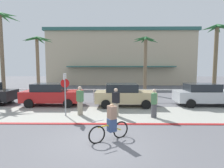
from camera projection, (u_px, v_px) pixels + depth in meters
name	position (u px, v px, depth m)	size (l,w,h in m)	color
ground_plane	(108.00, 98.00, 17.10)	(80.00, 80.00, 0.00)	#5B5B60
sidewalk_strip	(105.00, 114.00, 11.32)	(44.00, 4.00, 0.02)	#9E9E93
curb_paint	(103.00, 124.00, 9.33)	(44.00, 0.24, 0.03)	maroon
building_backdrop	(120.00, 58.00, 33.41)	(24.67, 11.09, 9.14)	#BCAD8E
rail_fence	(107.00, 92.00, 15.53)	(25.81, 0.08, 1.04)	white
stop_sign_bike_lane	(65.00, 88.00, 10.72)	(0.52, 0.56, 2.56)	gray
palm_tree_0	(1.00, 33.00, 17.83)	(3.33, 3.33, 8.29)	#756047
palm_tree_1	(38.00, 48.00, 20.46)	(3.65, 3.53, 6.38)	#846B4C
palm_tree_2	(145.00, 51.00, 19.35)	(2.85, 2.89, 6.18)	#756047
palm_tree_3	(217.00, 43.00, 17.05)	(3.51, 3.07, 6.94)	brown
car_red_1	(52.00, 94.00, 13.80)	(4.40, 2.02, 1.69)	red
car_tan_2	(124.00, 95.00, 13.49)	(4.40, 2.02, 1.69)	tan
car_silver_3	(204.00, 94.00, 13.72)	(4.40, 2.02, 1.69)	#B2B7BC
cyclist_yellow_0	(111.00, 123.00, 7.26)	(1.58, 1.01, 1.50)	black
pedestrian_0	(154.00, 104.00, 10.45)	(0.43, 0.47, 1.69)	#4C4C51
pedestrian_1	(80.00, 102.00, 11.01)	(0.47, 0.46, 1.78)	gray
pedestrian_2	(116.00, 103.00, 10.77)	(0.47, 0.46, 1.69)	gray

